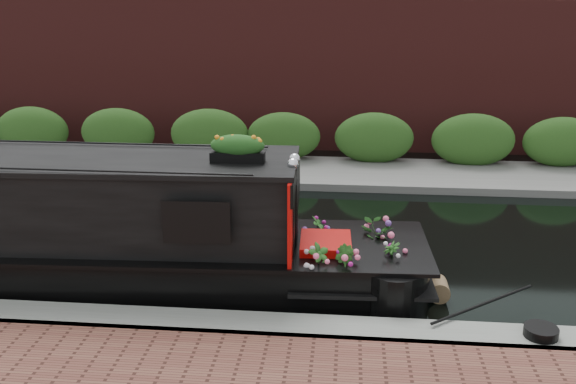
{
  "coord_description": "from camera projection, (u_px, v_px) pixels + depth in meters",
  "views": [
    {
      "loc": [
        1.45,
        -10.49,
        4.36
      ],
      "look_at": [
        0.5,
        -0.6,
        1.14
      ],
      "focal_mm": 40.0,
      "sensor_mm": 36.0,
      "label": 1
    }
  ],
  "objects": [
    {
      "name": "far_bank_path",
      "position": [
        286.0,
        175.0,
        15.38
      ],
      "size": [
        40.0,
        2.4,
        0.34
      ],
      "primitive_type": "cube",
      "color": "#63625E",
      "rests_on": "ground"
    },
    {
      "name": "far_brick_wall",
      "position": [
        297.0,
        145.0,
        18.23
      ],
      "size": [
        40.0,
        1.0,
        8.0
      ],
      "primitive_type": "cube",
      "color": "#4F1C1A",
      "rests_on": "ground"
    },
    {
      "name": "narrowboat",
      "position": [
        45.0,
        235.0,
        9.64
      ],
      "size": [
        11.0,
        2.34,
        2.58
      ],
      "rotation": [
        0.0,
        0.0,
        0.04
      ],
      "color": "black",
      "rests_on": "ground"
    },
    {
      "name": "rope_fender",
      "position": [
        438.0,
        289.0,
        9.3
      ],
      "size": [
        0.31,
        0.38,
        0.31
      ],
      "primitive_type": "cylinder",
      "rotation": [
        1.57,
        0.0,
        0.0
      ],
      "color": "brown",
      "rests_on": "ground"
    },
    {
      "name": "coiled_mooring_rope",
      "position": [
        541.0,
        332.0,
        7.84
      ],
      "size": [
        0.42,
        0.42,
        0.12
      ],
      "primitive_type": "cylinder",
      "color": "black",
      "rests_on": "near_bank_coping"
    },
    {
      "name": "far_hedge",
      "position": [
        290.0,
        165.0,
        16.24
      ],
      "size": [
        40.0,
        1.1,
        2.8
      ],
      "primitive_type": "cube",
      "color": "#28511B",
      "rests_on": "ground"
    },
    {
      "name": "ground",
      "position": [
        263.0,
        242.0,
        11.41
      ],
      "size": [
        80.0,
        80.0,
        0.0
      ],
      "primitive_type": "plane",
      "color": "black",
      "rests_on": "ground"
    },
    {
      "name": "near_bank_coping",
      "position": [
        229.0,
        339.0,
        8.28
      ],
      "size": [
        40.0,
        0.6,
        0.5
      ],
      "primitive_type": "cube",
      "color": "gray",
      "rests_on": "ground"
    }
  ]
}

